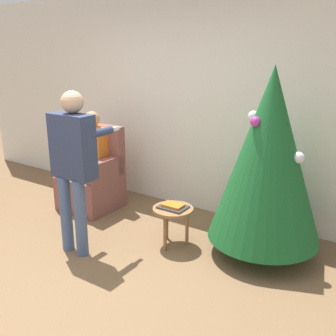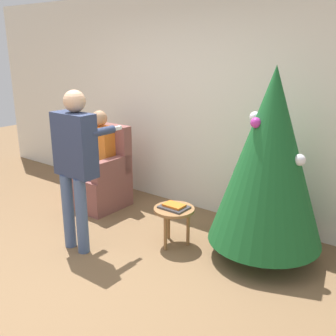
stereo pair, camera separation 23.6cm
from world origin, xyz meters
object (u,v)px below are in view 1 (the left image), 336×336
(armchair, at_px, (93,180))
(person_standing, at_px, (73,158))
(christmas_tree, at_px, (268,156))
(side_stool, at_px, (173,213))
(person_seated, at_px, (90,156))

(armchair, height_order, person_standing, person_standing)
(christmas_tree, bearing_deg, person_standing, -148.80)
(christmas_tree, relative_size, armchair, 1.77)
(person_standing, distance_m, side_stool, 1.17)
(person_standing, relative_size, side_stool, 3.84)
(side_stool, bearing_deg, person_seated, 169.34)
(armchair, bearing_deg, side_stool, -11.82)
(side_stool, bearing_deg, christmas_tree, 21.52)
(person_seated, height_order, person_standing, person_standing)
(person_standing, bearing_deg, side_stool, 40.29)
(armchair, bearing_deg, person_seated, -90.00)
(christmas_tree, distance_m, armchair, 2.41)
(armchair, distance_m, side_stool, 1.48)
(christmas_tree, relative_size, person_seated, 1.49)
(christmas_tree, height_order, side_stool, christmas_tree)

